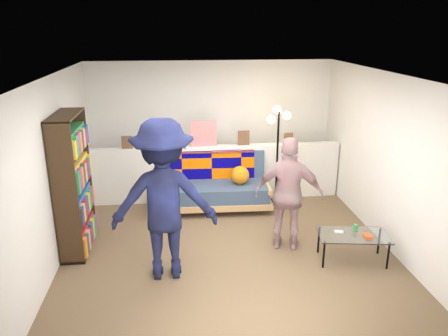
% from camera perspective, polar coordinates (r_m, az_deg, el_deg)
% --- Properties ---
extents(ground, '(5.00, 5.00, 0.00)m').
position_cam_1_polar(ground, '(6.31, 0.41, -10.23)').
color(ground, brown).
rests_on(ground, ground).
extents(room_shell, '(4.60, 5.05, 2.45)m').
position_cam_1_polar(room_shell, '(6.17, -0.07, 5.70)').
color(room_shell, silver).
rests_on(room_shell, ground).
extents(half_wall_ledge, '(4.45, 0.15, 1.00)m').
position_cam_1_polar(half_wall_ledge, '(7.76, -1.16, -0.64)').
color(half_wall_ledge, silver).
rests_on(half_wall_ledge, ground).
extents(ledge_decor, '(2.97, 0.02, 0.45)m').
position_cam_1_polar(ledge_decor, '(7.53, -2.90, 4.13)').
color(ledge_decor, brown).
rests_on(ledge_decor, half_wall_ledge).
extents(futon_sofa, '(1.97, 1.00, 0.83)m').
position_cam_1_polar(futon_sofa, '(7.48, -1.38, -2.28)').
color(futon_sofa, tan).
rests_on(futon_sofa, ground).
extents(bookshelf, '(0.32, 0.96, 1.92)m').
position_cam_1_polar(bookshelf, '(6.26, -19.10, -2.56)').
color(bookshelf, black).
rests_on(bookshelf, ground).
extents(coffee_table, '(0.98, 0.64, 0.47)m').
position_cam_1_polar(coffee_table, '(6.07, 16.59, -8.53)').
color(coffee_table, black).
rests_on(coffee_table, ground).
extents(floor_lamp, '(0.40, 0.32, 1.71)m').
position_cam_1_polar(floor_lamp, '(7.50, 7.03, 4.22)').
color(floor_lamp, black).
rests_on(floor_lamp, ground).
extents(person_left, '(1.30, 0.75, 2.00)m').
position_cam_1_polar(person_left, '(5.31, -7.85, -4.18)').
color(person_left, black).
rests_on(person_left, ground).
extents(person_right, '(1.01, 0.64, 1.60)m').
position_cam_1_polar(person_right, '(6.04, 8.47, -3.43)').
color(person_right, pink).
rests_on(person_right, ground).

